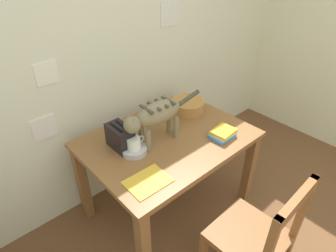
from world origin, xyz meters
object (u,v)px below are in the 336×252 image
coffee_mug (134,143)px  saucer_bowl (134,150)px  magazine (148,181)px  wooden_chair_near (255,238)px  cat (156,115)px  toaster (120,137)px  book_stack (223,134)px  dining_table (168,147)px  wicker_basket (188,106)px

coffee_mug → saucer_bowl: bearing=180.0°
magazine → wooden_chair_near: wooden_chair_near is taller
cat → toaster: (-0.22, 0.12, -0.14)m
book_stack → coffee_mug: bearing=154.1°
magazine → book_stack: book_stack is taller
saucer_bowl → coffee_mug: 0.06m
dining_table → coffee_mug: size_ratio=8.90×
wooden_chair_near → dining_table: bearing=85.6°
coffee_mug → book_stack: size_ratio=0.72×
coffee_mug → book_stack: bearing=-25.9°
toaster → dining_table: bearing=-22.6°
dining_table → cat: (-0.10, 0.02, 0.31)m
wicker_basket → wooden_chair_near: 1.13m
wicker_basket → toaster: size_ratio=1.39×
dining_table → wicker_basket: 0.44m
cat → coffee_mug: (-0.19, 0.01, -0.14)m
dining_table → book_stack: book_stack is taller
magazine → cat: bearing=44.0°
cat → toaster: 0.29m
dining_table → toaster: toaster is taller
dining_table → wicker_basket: bearing=25.1°
book_stack → wooden_chair_near: size_ratio=0.20×
toaster → coffee_mug: bearing=-72.6°
dining_table → coffee_mug: bearing=175.5°
dining_table → cat: 0.33m
saucer_bowl → wicker_basket: size_ratio=0.63×
wicker_basket → wooden_chair_near: bearing=-112.2°
cat → dining_table: bearing=-97.9°
wicker_basket → book_stack: bearing=-99.8°
cat → saucer_bowl: size_ratio=3.70×
coffee_mug → toaster: size_ratio=0.67×
dining_table → cat: size_ratio=1.84×
coffee_mug → book_stack: (0.59, -0.28, -0.05)m
dining_table → book_stack: bearing=-41.0°
wooden_chair_near → wicker_basket: bearing=65.5°
saucer_bowl → toaster: 0.13m
wicker_basket → wooden_chair_near: (-0.41, -1.00, -0.34)m
saucer_bowl → toaster: (-0.03, 0.11, 0.07)m
coffee_mug → toaster: (-0.03, 0.11, 0.01)m
cat → wooden_chair_near: (0.07, -0.84, -0.51)m
book_stack → wooden_chair_near: (-0.33, -0.56, -0.32)m
saucer_bowl → magazine: saucer_bowl is taller
cat → coffee_mug: size_ratio=4.83×
coffee_mug → wicker_basket: 0.68m
dining_table → wooden_chair_near: size_ratio=1.29×
wicker_basket → wooden_chair_near: wooden_chair_near is taller
dining_table → book_stack: 0.42m
wooden_chair_near → toaster: bearing=104.6°
book_stack → wooden_chair_near: 0.73m
cat → wicker_basket: (0.47, 0.16, -0.17)m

